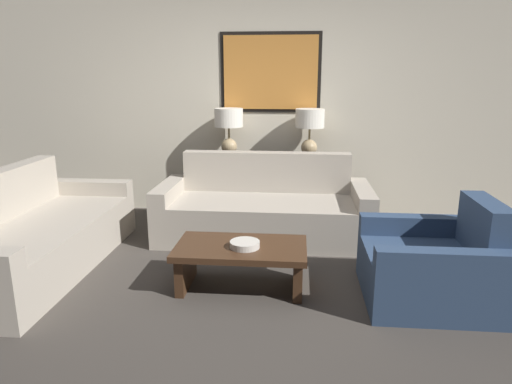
% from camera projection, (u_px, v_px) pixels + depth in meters
% --- Properties ---
extents(ground_plane, '(20.00, 20.00, 0.00)m').
position_uv_depth(ground_plane, '(251.00, 296.00, 3.56)').
color(ground_plane, '#3D3833').
extents(back_wall, '(8.56, 0.12, 2.65)m').
position_uv_depth(back_wall, '(271.00, 104.00, 5.48)').
color(back_wall, beige).
rests_on(back_wall, ground_plane).
extents(console_table, '(1.38, 0.39, 0.74)m').
position_uv_depth(console_table, '(269.00, 187.00, 5.46)').
color(console_table, black).
rests_on(console_table, ground_plane).
extents(table_lamp_left, '(0.33, 0.33, 0.56)m').
position_uv_depth(table_lamp_left, '(229.00, 125.00, 5.32)').
color(table_lamp_left, tan).
rests_on(table_lamp_left, console_table).
extents(table_lamp_right, '(0.33, 0.33, 0.56)m').
position_uv_depth(table_lamp_right, '(310.00, 125.00, 5.23)').
color(table_lamp_right, tan).
rests_on(table_lamp_right, console_table).
extents(couch_by_back_wall, '(2.19, 0.93, 0.85)m').
position_uv_depth(couch_by_back_wall, '(264.00, 211.00, 4.82)').
color(couch_by_back_wall, '#ADA393').
rests_on(couch_by_back_wall, ground_plane).
extents(couch_by_side, '(0.93, 2.19, 0.85)m').
position_uv_depth(couch_by_side, '(34.00, 238.00, 4.02)').
color(couch_by_side, '#ADA393').
rests_on(couch_by_side, ground_plane).
extents(coffee_table, '(1.04, 0.59, 0.36)m').
position_uv_depth(coffee_table, '(241.00, 257.00, 3.64)').
color(coffee_table, '#3D2616').
rests_on(coffee_table, ground_plane).
extents(decorative_bowl, '(0.23, 0.23, 0.05)m').
position_uv_depth(decorative_bowl, '(245.00, 244.00, 3.56)').
color(decorative_bowl, beige).
rests_on(decorative_bowl, coffee_table).
extents(armchair_near_back_wall, '(0.94, 0.91, 0.79)m').
position_uv_depth(armchair_near_back_wall, '(433.00, 267.00, 3.46)').
color(armchair_near_back_wall, navy).
rests_on(armchair_near_back_wall, ground_plane).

